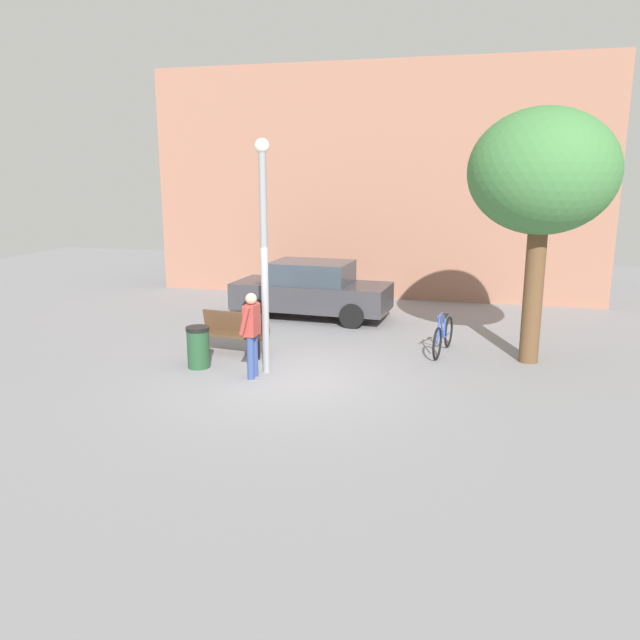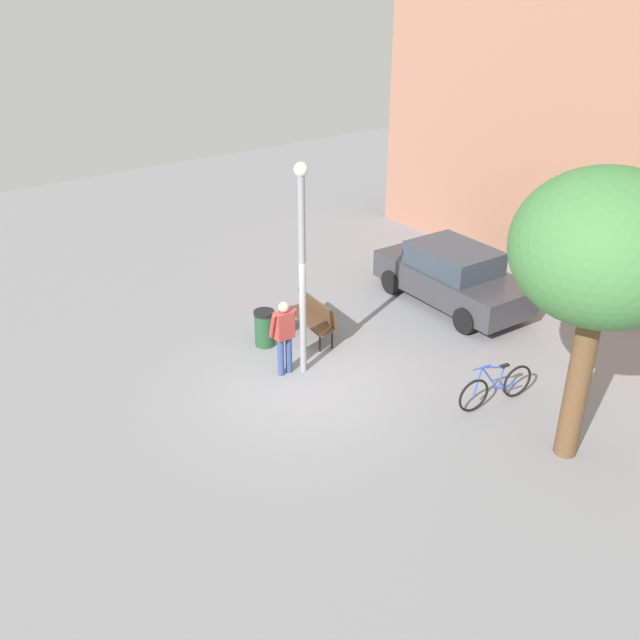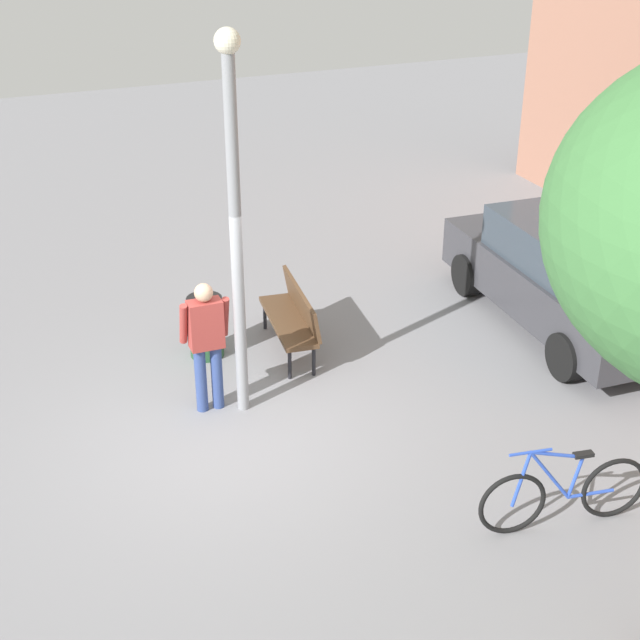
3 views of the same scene
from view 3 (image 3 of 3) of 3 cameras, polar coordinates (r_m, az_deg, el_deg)
ground_plane at (r=10.91m, az=-5.60°, el=-7.16°), size 36.00×36.00×0.00m
lamppost at (r=10.27m, az=-5.27°, el=6.85°), size 0.28×0.28×4.51m
person_by_lamppost at (r=10.98m, az=-7.01°, el=-1.12°), size 0.28×0.59×1.67m
park_bench at (r=12.39m, az=-1.63°, el=0.36°), size 1.64×0.65×0.92m
bicycle_blue at (r=9.67m, az=14.73°, el=-10.30°), size 0.32×1.80×0.97m
parked_car_charcoal at (r=13.45m, az=14.87°, el=2.73°), size 4.27×1.97×1.55m
trash_bin at (r=12.41m, az=-7.04°, el=-0.40°), size 0.47×0.47×0.85m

